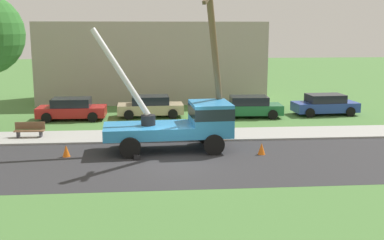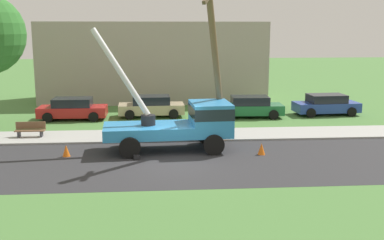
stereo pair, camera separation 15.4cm
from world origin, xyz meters
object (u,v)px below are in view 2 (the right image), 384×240
object	(u,v)px
parked_sedan_red	(73,109)
traffic_cone_curbside	(216,138)
leaning_utility_pole	(216,61)
parked_sedan_green	(250,107)
parked_sedan_blue	(326,105)
traffic_cone_ahead	(261,149)
parked_sedan_tan	(151,106)
traffic_cone_behind	(66,151)
park_bench	(30,130)
utility_truck	(184,122)

from	to	relation	value
parked_sedan_red	traffic_cone_curbside	bearing A→B (deg)	-39.59
leaning_utility_pole	parked_sedan_red	distance (m)	12.10
parked_sedan_green	parked_sedan_blue	world-z (taller)	same
traffic_cone_curbside	parked_sedan_green	xyz separation A→B (m)	(3.19, 7.02, 0.43)
traffic_cone_ahead	parked_sedan_tan	distance (m)	11.52
parked_sedan_tan	parked_sedan_blue	world-z (taller)	same
traffic_cone_ahead	parked_sedan_green	distance (m)	9.61
traffic_cone_behind	park_bench	bearing A→B (deg)	123.77
parked_sedan_tan	parked_sedan_blue	xyz separation A→B (m)	(12.10, -0.22, 0.00)
parked_sedan_green	park_bench	distance (m)	14.18
traffic_cone_behind	parked_sedan_blue	xyz separation A→B (m)	(16.04, 9.61, 0.43)
utility_truck	park_bench	bearing A→B (deg)	159.65
leaning_utility_pole	parked_sedan_tan	size ratio (longest dim) A/B	1.91
leaning_utility_pole	traffic_cone_curbside	size ratio (longest dim) A/B	15.17
parked_sedan_red	parked_sedan_green	world-z (taller)	same
parked_sedan_tan	parked_sedan_green	xyz separation A→B (m)	(6.63, -0.71, 0.00)
traffic_cone_ahead	utility_truck	bearing A→B (deg)	160.97
parked_sedan_blue	park_bench	size ratio (longest dim) A/B	2.81
traffic_cone_ahead	parked_sedan_green	bearing A→B (deg)	82.06
park_bench	parked_sedan_blue	bearing A→B (deg)	16.94
parked_sedan_red	traffic_cone_ahead	bearing A→B (deg)	-42.56
traffic_cone_ahead	parked_sedan_blue	size ratio (longest dim) A/B	0.12
utility_truck	parked_sedan_blue	xyz separation A→B (m)	(10.40, 8.75, -0.70)
utility_truck	leaning_utility_pole	distance (m)	3.36
leaning_utility_pole	parked_sedan_green	distance (m)	9.23
park_bench	parked_sedan_red	bearing A→B (deg)	75.07
traffic_cone_ahead	traffic_cone_curbside	size ratio (longest dim) A/B	1.00
parked_sedan_green	traffic_cone_ahead	bearing A→B (deg)	-97.94
leaning_utility_pole	parked_sedan_blue	distance (m)	12.63
traffic_cone_curbside	park_bench	distance (m)	10.17
traffic_cone_curbside	parked_sedan_red	bearing A→B (deg)	140.41
leaning_utility_pole	parked_sedan_red	size ratio (longest dim) A/B	1.92
traffic_cone_curbside	park_bench	bearing A→B (deg)	169.72
parked_sedan_tan	park_bench	xyz separation A→B (m)	(-6.57, -5.91, -0.25)
traffic_cone_behind	parked_sedan_tan	size ratio (longest dim) A/B	0.13
traffic_cone_ahead	parked_sedan_tan	bearing A→B (deg)	117.43
traffic_cone_ahead	parked_sedan_green	size ratio (longest dim) A/B	0.13
traffic_cone_curbside	parked_sedan_red	world-z (taller)	parked_sedan_red
parked_sedan_tan	park_bench	distance (m)	8.84
utility_truck	traffic_cone_behind	world-z (taller)	utility_truck
traffic_cone_behind	traffic_cone_curbside	xyz separation A→B (m)	(7.38, 2.11, 0.00)
leaning_utility_pole	traffic_cone_behind	world-z (taller)	leaning_utility_pole
parked_sedan_tan	parked_sedan_blue	size ratio (longest dim) A/B	0.99
traffic_cone_ahead	parked_sedan_blue	world-z (taller)	parked_sedan_blue
parked_sedan_tan	parked_sedan_blue	distance (m)	12.10
traffic_cone_behind	parked_sedan_tan	distance (m)	10.60
traffic_cone_ahead	parked_sedan_blue	distance (m)	12.09
traffic_cone_ahead	parked_sedan_red	size ratio (longest dim) A/B	0.13
traffic_cone_behind	parked_sedan_green	size ratio (longest dim) A/B	0.13
utility_truck	traffic_cone_curbside	distance (m)	2.43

